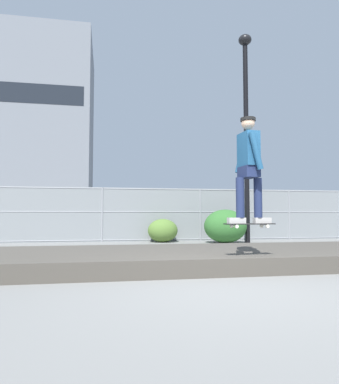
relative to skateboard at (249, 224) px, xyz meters
name	(u,v)px	position (x,y,z in m)	size (l,w,h in m)	color
ground_plane	(241,290)	(-0.58, -1.09, -0.77)	(120.00, 120.00, 0.00)	slate
gravel_berm	(195,257)	(-0.58, 1.15, -0.64)	(16.91, 2.78, 0.27)	#4C473F
skateboard	(249,224)	(0.00, 0.00, 0.00)	(0.81, 0.26, 0.07)	black
skater	(249,163)	(0.00, 0.00, 0.97)	(0.73, 0.60, 1.69)	#B2ADA8
chain_fence	(153,214)	(-0.58, 7.01, 0.16)	(17.23, 0.06, 1.85)	gray
street_lamp	(246,112)	(2.42, 5.84, 3.59)	(0.44, 0.44, 7.05)	black
parked_car_near	(3,217)	(-6.29, 10.30, 0.07)	(4.40, 1.95, 1.66)	black
parked_car_mid	(152,217)	(-0.15, 10.32, 0.07)	(4.42, 1.99, 1.66)	silver
library_building	(25,131)	(-13.55, 48.10, 12.10)	(18.72, 15.66, 25.74)	slate
shrub_left	(163,231)	(-0.29, 6.55, -0.38)	(1.01, 0.82, 0.78)	#567A33
shrub_center	(225,226)	(1.66, 5.86, -0.23)	(1.41, 1.15, 1.09)	#336B2D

